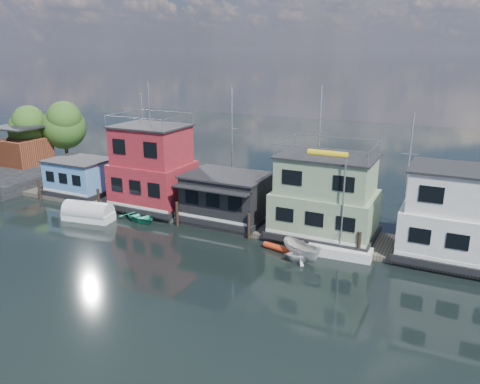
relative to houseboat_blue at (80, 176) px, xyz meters
The scene contains 16 objects.
ground 21.75m from the houseboat_blue, 33.69° to the right, with size 160.00×160.00×0.00m, color black.
dock 18.11m from the houseboat_blue, ahead, with size 48.00×5.00×0.40m, color #595147.
houseboat_blue is the anchor object (origin of this frame).
houseboat_red 9.69m from the houseboat_blue, ahead, with size 7.40×5.90×11.86m.
houseboat_dark 17.50m from the houseboat_blue, ahead, with size 7.40×6.10×4.06m.
houseboat_green 26.53m from the houseboat_blue, ahead, with size 8.40×5.90×7.03m.
houseboat_white 36.52m from the houseboat_blue, ahead, with size 8.40×5.90×6.66m.
pilings 17.92m from the houseboat_blue, ahead, with size 42.28×0.28×2.20m.
background_masts 23.77m from the houseboat_blue, 14.77° to the left, with size 36.40×0.16×12.00m.
shore 13.32m from the houseboat_blue, 163.07° to the left, with size 12.40×15.72×8.24m.
dinghy_white 26.70m from the houseboat_blue, 11.05° to the right, with size 1.95×2.26×1.19m, color silver.
dinghy_teal 10.70m from the houseboat_blue, 16.74° to the right, with size 3.15×4.41×0.91m, color #268E70.
tarp_runabout 8.01m from the houseboat_blue, 41.49° to the right, with size 4.89×2.53×1.89m.
red_kayak 24.96m from the houseboat_blue, ahead, with size 0.50×0.50×3.43m, color #BD3414.
motorboat 26.65m from the houseboat_blue, ahead, with size 1.37×3.64×1.40m, color silver.
day_sailer 28.82m from the houseboat_blue, ahead, with size 4.84×1.87×7.50m.
Camera 1 is at (18.11, -23.35, 14.98)m, focal length 35.00 mm.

